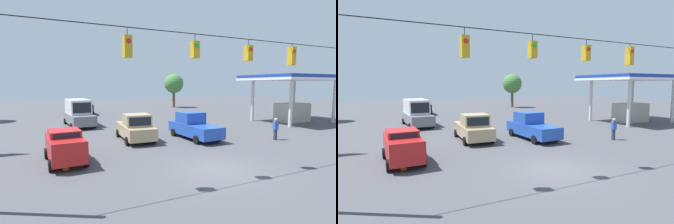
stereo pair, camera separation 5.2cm
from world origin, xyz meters
TOP-DOWN VIEW (x-y plane):
  - ground_plane at (0.00, 0.00)m, footprint 140.00×140.00m
  - overhead_signal_span at (-0.08, 0.22)m, footprint 19.96×0.38m
  - sedan_red_parked_shoulder at (6.93, -4.83)m, footprint 2.10×4.24m
  - sedan_black_withflow_deep at (2.03, -29.16)m, footprint 2.19×4.54m
  - pickup_truck_blue_crossing_near at (-3.08, -7.37)m, footprint 2.31×5.39m
  - pickup_truck_tan_withflow_mid at (1.43, -8.74)m, footprint 2.58×5.36m
  - box_truck_grey_withflow_far at (4.42, -18.53)m, footprint 2.73×6.76m
  - traffic_cone_nearest at (7.02, -3.47)m, footprint 0.36×0.36m
  - traffic_cone_second at (7.16, -6.23)m, footprint 0.36×0.36m
  - traffic_cone_third at (7.17, -9.37)m, footprint 0.36×0.36m
  - gas_station at (-18.77, -10.64)m, footprint 10.47×7.81m
  - pedestrian at (-8.64, -4.05)m, footprint 0.40×0.28m
  - tree_horizon_left at (-15.45, -34.74)m, footprint 3.71×3.71m

SIDE VIEW (x-z plane):
  - ground_plane at x=0.00m, z-range 0.00..0.00m
  - traffic_cone_nearest at x=7.02m, z-range 0.00..0.72m
  - traffic_cone_second at x=7.16m, z-range 0.00..0.72m
  - traffic_cone_third at x=7.17m, z-range 0.00..0.72m
  - pedestrian at x=-8.64m, z-range 0.01..1.74m
  - sedan_red_parked_shoulder at x=6.93m, z-range 0.04..1.91m
  - pickup_truck_blue_crossing_near at x=-3.08m, z-range -0.08..2.04m
  - pickup_truck_tan_withflow_mid at x=1.43m, z-range -0.08..2.04m
  - sedan_black_withflow_deep at x=2.03m, z-range 0.04..1.98m
  - box_truck_grey_withflow_far at x=4.42m, z-range -0.02..2.79m
  - gas_station at x=-18.77m, z-range 1.24..6.72m
  - tree_horizon_left at x=-15.45m, z-range 1.33..7.81m
  - overhead_signal_span at x=-0.08m, z-range 0.98..8.35m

